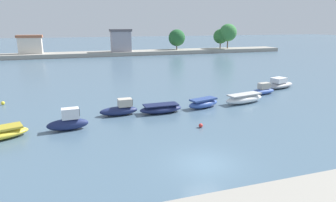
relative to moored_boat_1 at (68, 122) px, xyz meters
name	(u,v)px	position (x,y,z in m)	size (l,w,h in m)	color
ground_plane	(205,164)	(8.67, -9.63, -0.75)	(400.00, 400.00, 0.00)	#476075
moored_boat_1	(68,122)	(0.00, 0.00, 0.00)	(3.57, 1.22, 1.96)	navy
moored_boat_2	(120,109)	(5.00, 3.01, -0.14)	(3.88, 1.40, 1.67)	navy
moored_boat_3	(161,109)	(9.18, 2.43, -0.30)	(4.52, 1.77, 0.93)	navy
moored_boat_4	(203,103)	(14.24, 2.85, -0.25)	(4.13, 2.42, 1.05)	#3856A8
moored_boat_5	(244,99)	(19.63, 3.16, -0.21)	(5.58, 2.60, 1.12)	white
moored_boat_6	(262,90)	(24.37, 6.34, -0.22)	(4.30, 1.85, 1.51)	#3856A8
moored_boat_7	(280,84)	(29.09, 8.87, -0.17)	(5.71, 3.32, 1.55)	#9E9EA3
mooring_buoy_0	(201,126)	(11.30, -3.03, -0.56)	(0.38, 0.38, 0.38)	red
mooring_buoy_1	(3,103)	(-7.24, 11.07, -0.54)	(0.42, 0.42, 0.42)	yellow
distant_shoreline	(124,47)	(15.72, 62.26, 1.60)	(117.53, 7.65, 9.05)	gray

